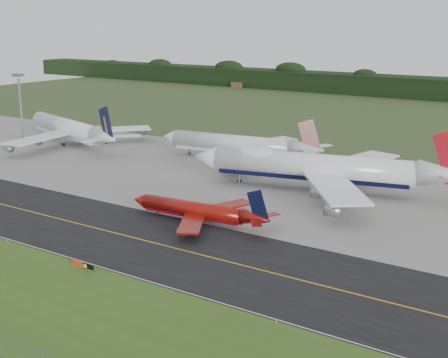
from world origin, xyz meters
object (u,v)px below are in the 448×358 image
jet_ba_747 (322,168)px  jet_star_tail (239,145)px  jet_red_737 (199,211)px  floodlight_mast (20,95)px  jet_navy_gold (71,130)px  taxiway_sign (83,265)px

jet_ba_747 → jet_star_tail: (-38.64, 19.55, -1.36)m
jet_ba_747 → jet_star_tail: bearing=153.2°
jet_red_737 → floodlight_mast: (-111.85, 40.18, 14.95)m
jet_navy_gold → jet_star_tail: jet_navy_gold is taller
jet_ba_747 → jet_navy_gold: jet_ba_747 is taller
jet_ba_747 → floodlight_mast: 123.53m
jet_ba_747 → taxiway_sign: (-11.81, -74.94, -5.26)m
jet_ba_747 → taxiway_sign: bearing=-99.0°
jet_navy_gold → floodlight_mast: size_ratio=2.54×
jet_star_tail → jet_ba_747: bearing=-26.8°
jet_ba_747 → jet_navy_gold: size_ratio=1.15×
jet_navy_gold → taxiway_sign: jet_navy_gold is taller
jet_ba_747 → jet_red_737: jet_ba_747 is taller
jet_red_737 → jet_navy_gold: (-93.23, 47.09, 2.94)m
jet_navy_gold → jet_star_tail: size_ratio=1.12×
jet_red_737 → jet_star_tail: jet_star_tail is taller
jet_ba_747 → jet_red_737: 41.59m
jet_navy_gold → floodlight_mast: bearing=-159.6°
floodlight_mast → jet_navy_gold: bearing=20.4°
jet_ba_747 → floodlight_mast: bearing=179.9°
jet_navy_gold → jet_ba_747: bearing=-4.0°
taxiway_sign → jet_red_737: bearing=88.9°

